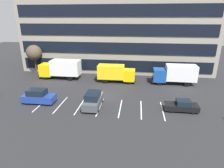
{
  "coord_description": "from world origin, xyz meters",
  "views": [
    {
      "loc": [
        4.73,
        -27.09,
        11.68
      ],
      "look_at": [
        0.93,
        1.72,
        1.4
      ],
      "focal_mm": 30.64,
      "sensor_mm": 36.0,
      "label": 1
    }
  ],
  "objects_px": {
    "box_truck_blue": "(175,74)",
    "suv_navy": "(38,96)",
    "sedan_black": "(182,106)",
    "suv_charcoal": "(93,100)",
    "box_truck_yellow_all": "(116,73)",
    "bare_tree": "(34,53)",
    "box_truck_yellow": "(61,68)"
  },
  "relations": [
    {
      "from": "sedan_black",
      "to": "box_truck_blue",
      "type": "bearing_deg",
      "value": 85.13
    },
    {
      "from": "sedan_black",
      "to": "bare_tree",
      "type": "height_order",
      "value": "bare_tree"
    },
    {
      "from": "suv_navy",
      "to": "bare_tree",
      "type": "bearing_deg",
      "value": 119.09
    },
    {
      "from": "box_truck_yellow",
      "to": "bare_tree",
      "type": "bearing_deg",
      "value": 155.45
    },
    {
      "from": "suv_navy",
      "to": "box_truck_blue",
      "type": "bearing_deg",
      "value": 27.93
    },
    {
      "from": "box_truck_yellow_all",
      "to": "suv_charcoal",
      "type": "bearing_deg",
      "value": -99.68
    },
    {
      "from": "box_truck_blue",
      "to": "box_truck_yellow_all",
      "type": "relative_size",
      "value": 1.09
    },
    {
      "from": "box_truck_blue",
      "to": "suv_navy",
      "type": "xyz_separation_m",
      "value": [
        -20.6,
        -10.92,
        -1.0
      ]
    },
    {
      "from": "box_truck_yellow",
      "to": "box_truck_blue",
      "type": "distance_m",
      "value": 21.71
    },
    {
      "from": "suv_charcoal",
      "to": "bare_tree",
      "type": "xyz_separation_m",
      "value": [
        -16.1,
        14.8,
        3.38
      ]
    },
    {
      "from": "box_truck_yellow_all",
      "to": "suv_charcoal",
      "type": "xyz_separation_m",
      "value": [
        -1.84,
        -10.81,
        -0.78
      ]
    },
    {
      "from": "box_truck_yellow_all",
      "to": "bare_tree",
      "type": "distance_m",
      "value": 18.57
    },
    {
      "from": "box_truck_blue",
      "to": "box_truck_yellow_all",
      "type": "height_order",
      "value": "box_truck_blue"
    },
    {
      "from": "suv_charcoal",
      "to": "sedan_black",
      "type": "bearing_deg",
      "value": 1.7
    },
    {
      "from": "box_truck_yellow",
      "to": "box_truck_yellow_all",
      "type": "height_order",
      "value": "box_truck_yellow"
    },
    {
      "from": "box_truck_yellow",
      "to": "box_truck_blue",
      "type": "relative_size",
      "value": 1.05
    },
    {
      "from": "bare_tree",
      "to": "box_truck_blue",
      "type": "bearing_deg",
      "value": -7.31
    },
    {
      "from": "box_truck_yellow_all",
      "to": "sedan_black",
      "type": "relative_size",
      "value": 1.65
    },
    {
      "from": "sedan_black",
      "to": "bare_tree",
      "type": "xyz_separation_m",
      "value": [
        -27.8,
        14.46,
        3.7
      ]
    },
    {
      "from": "box_truck_blue",
      "to": "bare_tree",
      "type": "bearing_deg",
      "value": 172.69
    },
    {
      "from": "suv_navy",
      "to": "sedan_black",
      "type": "bearing_deg",
      "value": 0.43
    },
    {
      "from": "box_truck_yellow",
      "to": "suv_charcoal",
      "type": "xyz_separation_m",
      "value": [
        9.09,
        -11.6,
        -1.05
      ]
    },
    {
      "from": "box_truck_yellow",
      "to": "suv_charcoal",
      "type": "distance_m",
      "value": 14.77
    },
    {
      "from": "box_truck_yellow",
      "to": "sedan_black",
      "type": "relative_size",
      "value": 1.89
    },
    {
      "from": "box_truck_yellow_all",
      "to": "suv_navy",
      "type": "xyz_separation_m",
      "value": [
        -9.82,
        -10.61,
        -0.83
      ]
    },
    {
      "from": "suv_charcoal",
      "to": "box_truck_yellow_all",
      "type": "bearing_deg",
      "value": 80.32
    },
    {
      "from": "box_truck_yellow_all",
      "to": "suv_charcoal",
      "type": "relative_size",
      "value": 1.46
    },
    {
      "from": "sedan_black",
      "to": "suv_charcoal",
      "type": "bearing_deg",
      "value": -178.3
    },
    {
      "from": "box_truck_yellow",
      "to": "suv_navy",
      "type": "distance_m",
      "value": 11.5
    },
    {
      "from": "box_truck_blue",
      "to": "suv_charcoal",
      "type": "distance_m",
      "value": 16.85
    },
    {
      "from": "box_truck_blue",
      "to": "sedan_black",
      "type": "height_order",
      "value": "box_truck_blue"
    },
    {
      "from": "box_truck_blue",
      "to": "suv_navy",
      "type": "height_order",
      "value": "box_truck_blue"
    }
  ]
}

